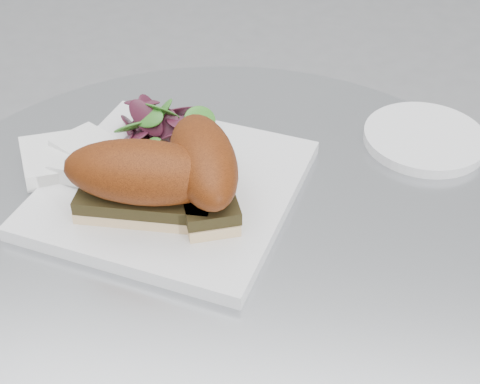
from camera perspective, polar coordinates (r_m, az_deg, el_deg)
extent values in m
cylinder|color=#B5B8BD|center=(0.68, -1.72, -4.30)|extent=(0.70, 0.70, 0.02)
cube|color=white|center=(0.72, -5.86, 0.36)|extent=(0.31, 0.31, 0.02)
cube|color=beige|center=(0.68, -7.92, -1.28)|extent=(0.14, 0.06, 0.01)
cube|color=black|center=(0.67, -8.02, -0.40)|extent=(0.14, 0.06, 0.01)
ellipsoid|color=#6B2A0A|center=(0.65, -8.26, 1.69)|extent=(0.16, 0.08, 0.06)
cube|color=beige|center=(0.69, -3.03, -0.26)|extent=(0.09, 0.13, 0.01)
cube|color=black|center=(0.68, -3.07, 0.61)|extent=(0.09, 0.13, 0.01)
ellipsoid|color=#6B2A0A|center=(0.66, -3.16, 2.71)|extent=(0.11, 0.16, 0.06)
cylinder|color=white|center=(0.83, 15.48, 4.45)|extent=(0.14, 0.14, 0.01)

